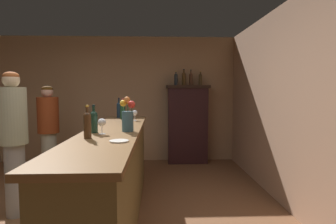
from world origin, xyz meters
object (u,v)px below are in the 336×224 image
wine_bottle_merlot (119,109)px  display_bottle_center (191,79)px  wine_bottle_chardonnay (87,124)px  wine_bottle_riesling (94,121)px  cheese_plate (119,141)px  display_bottle_midleft (184,78)px  wine_glass_front (102,123)px  patron_in_navy (48,128)px  display_cabinet (188,122)px  wine_bottle_pinot (123,110)px  display_bottle_left (176,79)px  flower_arrangement (128,116)px  wine_glass_mid (135,113)px  patron_in_grey (14,137)px  display_bottle_midright (200,79)px  bar_counter (113,177)px

wine_bottle_merlot → display_bottle_center: display_bottle_center is taller
wine_bottle_chardonnay → wine_bottle_riesling: (-0.02, 0.34, -0.01)m
cheese_plate → display_bottle_midleft: (0.87, 3.29, 0.69)m
wine_glass_front → patron_in_navy: 2.38m
display_cabinet → wine_bottle_pinot: (-1.15, -1.45, 0.37)m
wine_glass_front → display_bottle_left: bearing=71.9°
wine_glass_front → flower_arrangement: bearing=36.0°
wine_bottle_pinot → wine_bottle_merlot: wine_bottle_merlot is taller
wine_glass_mid → patron_in_grey: (-1.38, -0.68, -0.22)m
wine_glass_mid → patron_in_navy: size_ratio=0.10×
wine_bottle_merlot → display_bottle_left: (1.00, 1.20, 0.54)m
wine_bottle_pinot → display_cabinet: bearing=51.6°
wine_bottle_pinot → wine_bottle_merlot: size_ratio=0.99×
display_cabinet → wine_bottle_chardonnay: bearing=-112.1°
display_bottle_midright → flower_arrangement: bearing=-114.0°
wine_glass_front → wine_bottle_chardonnay: bearing=-108.3°
wine_glass_mid → display_bottle_center: bearing=58.5°
display_cabinet → wine_bottle_chardonnay: (-1.26, -3.11, 0.36)m
wine_bottle_pinot → display_bottle_midright: bearing=45.8°
wine_bottle_pinot → wine_bottle_chardonnay: wine_bottle_pinot is taller
wine_bottle_pinot → cheese_plate: bearing=-83.9°
wine_bottle_chardonnay → display_bottle_midleft: bearing=69.2°
display_bottle_center → wine_bottle_merlot: bearing=-137.3°
display_cabinet → cheese_plate: bearing=-106.2°
cheese_plate → wine_glass_mid: bearing=89.9°
wine_glass_mid → display_bottle_center: (1.01, 1.66, 0.57)m
wine_bottle_chardonnay → patron_in_grey: 1.34m
wine_glass_front → wine_glass_mid: (0.23, 1.21, -0.00)m
display_bottle_left → patron_in_navy: display_bottle_left is taller
wine_bottle_merlot → patron_in_grey: bearing=-133.8°
bar_counter → flower_arrangement: 0.72m
wine_bottle_chardonnay → display_bottle_midright: 3.51m
wine_bottle_pinot → display_bottle_center: bearing=50.1°
bar_counter → wine_bottle_pinot: 1.32m
display_bottle_midright → patron_in_navy: size_ratio=0.18×
wine_bottle_chardonnay → cheese_plate: size_ratio=1.85×
patron_in_grey → patron_in_navy: bearing=129.6°
wine_glass_front → wine_bottle_pinot: bearing=88.7°
cheese_plate → display_bottle_midleft: bearing=75.1°
wine_bottle_chardonnay → patron_in_navy: 2.55m
cheese_plate → wine_glass_front: bearing=118.7°
flower_arrangement → patron_in_navy: (-1.54, 1.79, -0.36)m
bar_counter → cheese_plate: 0.90m
display_bottle_midleft → display_bottle_midright: size_ratio=1.15×
bar_counter → wine_bottle_merlot: 1.54m
wine_bottle_riesling → cheese_plate: size_ratio=1.76×
display_bottle_midright → bar_counter: bearing=-118.1°
display_bottle_center → display_bottle_midright: 0.20m
display_bottle_left → patron_in_grey: bearing=-131.7°
wine_glass_mid → wine_bottle_merlot: bearing=122.8°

